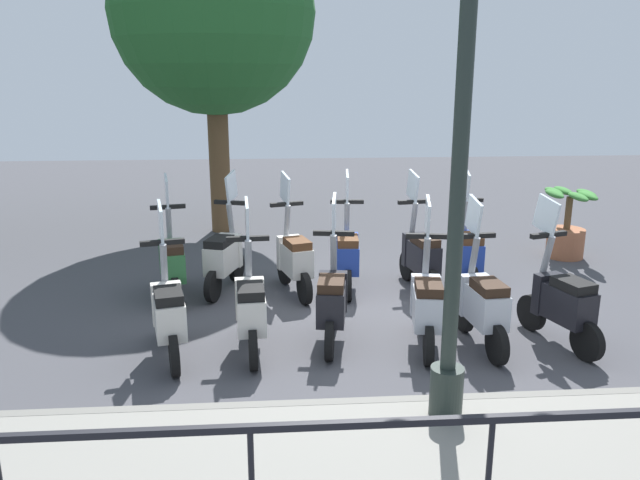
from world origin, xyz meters
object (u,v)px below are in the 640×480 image
lamp_post_near (458,197)px  scooter_far_0 (468,252)px  tree_distant (213,12)px  scooter_near_2 (427,304)px  scooter_near_4 (251,307)px  scooter_far_4 (224,256)px  scooter_near_1 (482,303)px  scooter_far_3 (294,258)px  scooter_near_5 (169,312)px  scooter_far_1 (420,255)px  scooter_far_5 (172,262)px  scooter_near_0 (561,301)px  scooter_far_2 (347,255)px  scooter_near_3 (332,300)px  potted_palm (567,229)px

lamp_post_near → scooter_far_0: lamp_post_near is taller
tree_distant → scooter_near_2: bearing=-154.2°
scooter_near_4 → scooter_far_4: bearing=8.1°
lamp_post_near → scooter_near_1: (1.53, -0.78, -1.43)m
scooter_far_3 → scooter_far_4: bearing=63.8°
scooter_near_5 → scooter_far_4: size_ratio=1.00×
lamp_post_near → scooter_near_4: (1.58, 1.59, -1.43)m
scooter_far_3 → scooter_near_5: bearing=127.6°
scooter_near_2 → scooter_far_1: 1.79m
lamp_post_near → scooter_far_5: size_ratio=2.59×
scooter_far_0 → scooter_near_5: bearing=123.4°
scooter_near_5 → scooter_near_2: bearing=-102.6°
scooter_near_0 → scooter_far_1: size_ratio=1.00×
scooter_near_1 → scooter_far_5: (1.70, 3.40, 0.00)m
scooter_near_2 → scooter_far_5: size_ratio=1.00×
scooter_far_0 → scooter_near_1: bearing=173.0°
scooter_far_3 → scooter_far_5: (-0.07, 1.53, 0.00)m
scooter_far_1 → scooter_far_4: size_ratio=1.00×
scooter_near_2 → scooter_far_0: size_ratio=1.00×
scooter_far_4 → tree_distant: bearing=22.8°
scooter_near_2 → scooter_far_1: size_ratio=1.00×
lamp_post_near → scooter_far_2: (3.38, 0.40, -1.43)m
scooter_near_0 → scooter_far_0: (1.87, 0.42, 0.00)m
scooter_far_0 → scooter_far_3: bearing=98.1°
scooter_near_3 → scooter_near_5: size_ratio=1.00×
scooter_near_3 → scooter_near_5: 1.66m
lamp_post_near → scooter_far_4: size_ratio=2.59×
tree_distant → scooter_near_1: tree_distant is taller
scooter_near_1 → scooter_near_3: bearing=76.5°
scooter_far_0 → scooter_far_1: (-0.08, 0.66, 0.00)m
scooter_far_2 → scooter_far_1: bearing=-89.3°
scooter_near_0 → tree_distant: bearing=19.9°
scooter_near_0 → scooter_near_1: 0.84m
scooter_far_2 → scooter_far_3: same height
scooter_far_1 → scooter_far_2: 0.95m
scooter_far_2 → scooter_near_4: bearing=151.2°
potted_palm → scooter_near_4: size_ratio=0.69×
scooter_far_4 → scooter_far_0: bearing=-73.4°
scooter_near_1 → scooter_far_1: same height
scooter_far_2 → scooter_far_5: bearing=98.7°
lamp_post_near → tree_distant: 7.33m
scooter_near_2 → scooter_far_1: (1.76, -0.34, 0.00)m
scooter_near_2 → scooter_far_4: bearing=58.2°
scooter_near_5 → scooter_near_1: bearing=-103.2°
lamp_post_near → scooter_far_5: bearing=39.1°
scooter_near_1 → scooter_near_4: size_ratio=1.00×
scooter_near_4 → scooter_far_1: bearing=-55.2°
scooter_near_5 → scooter_far_2: 2.74m
scooter_far_3 → scooter_far_5: 1.53m
scooter_near_5 → tree_distant: bearing=-14.7°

